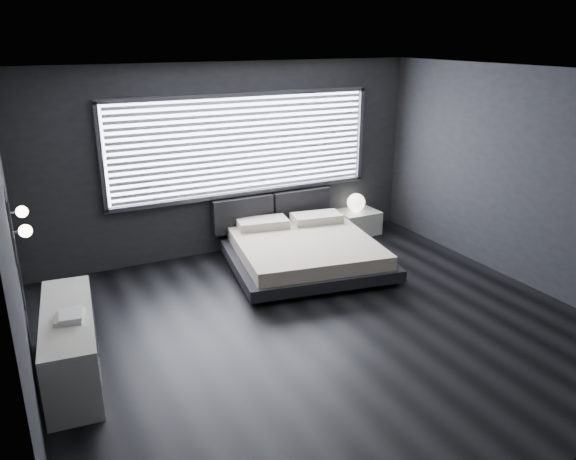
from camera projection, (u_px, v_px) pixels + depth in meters
name	position (u px, v px, depth m)	size (l,w,h in m)	color
room	(324.00, 209.00, 5.96)	(6.04, 6.00, 2.80)	black
window	(244.00, 145.00, 8.25)	(4.14, 0.09, 1.52)	white
headboard	(273.00, 210.00, 8.73)	(1.96, 0.16, 0.52)	black
sconce_near	(25.00, 231.00, 4.72)	(0.18, 0.11, 0.11)	silver
sconce_far	(22.00, 212.00, 5.22)	(0.18, 0.11, 0.11)	silver
wall_art_upper	(10.00, 225.00, 4.09)	(0.01, 0.48, 0.48)	#47474C
wall_art_lower	(19.00, 272.00, 4.46)	(0.01, 0.48, 0.48)	#47474C
bed	(305.00, 251.00, 7.96)	(2.40, 2.32, 0.54)	black
nightstand	(357.00, 222.00, 9.37)	(0.65, 0.54, 0.38)	silver
orb_lamp	(356.00, 202.00, 9.26)	(0.30, 0.30, 0.30)	white
dresser	(71.00, 344.00, 5.41)	(0.65, 1.73, 0.68)	silver
book_stack	(70.00, 316.00, 5.18)	(0.31, 0.36, 0.06)	silver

